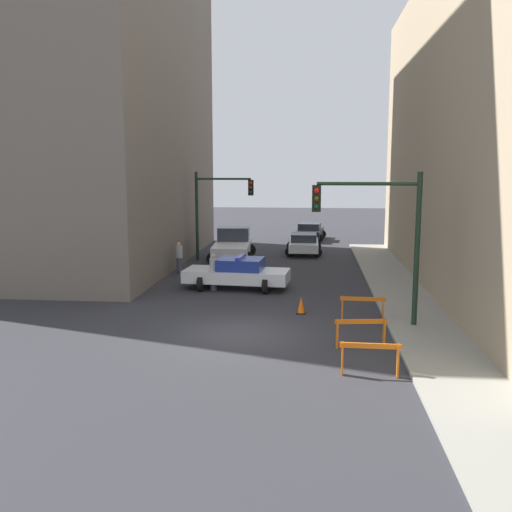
# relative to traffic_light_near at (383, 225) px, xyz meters

# --- Properties ---
(ground_plane) EXTENTS (120.00, 120.00, 0.00)m
(ground_plane) POSITION_rel_traffic_light_near_xyz_m (-4.73, -1.30, -3.53)
(ground_plane) COLOR #2D2D33
(sidewalk_right) EXTENTS (2.40, 44.00, 0.12)m
(sidewalk_right) POSITION_rel_traffic_light_near_xyz_m (1.47, -1.30, -3.47)
(sidewalk_right) COLOR gray
(sidewalk_right) RESTS_ON ground_plane
(building_corner_left) EXTENTS (14.00, 20.00, 22.23)m
(building_corner_left) POSITION_rel_traffic_light_near_xyz_m (-16.73, 12.70, 7.58)
(building_corner_left) COLOR #6B6056
(building_corner_left) RESTS_ON ground_plane
(traffic_light_near) EXTENTS (3.64, 0.35, 5.20)m
(traffic_light_near) POSITION_rel_traffic_light_near_xyz_m (0.00, 0.00, 0.00)
(traffic_light_near) COLOR black
(traffic_light_near) RESTS_ON sidewalk_right
(traffic_light_far) EXTENTS (3.44, 0.35, 5.20)m
(traffic_light_far) POSITION_rel_traffic_light_near_xyz_m (-8.03, 13.58, -0.13)
(traffic_light_far) COLOR black
(traffic_light_far) RESTS_ON ground_plane
(police_car) EXTENTS (4.84, 2.62, 1.52)m
(police_car) POSITION_rel_traffic_light_near_xyz_m (-5.69, 5.77, -2.81)
(police_car) COLOR white
(police_car) RESTS_ON ground_plane
(white_truck) EXTENTS (2.86, 5.51, 1.90)m
(white_truck) POSITION_rel_traffic_light_near_xyz_m (-7.03, 13.73, -2.62)
(white_truck) COLOR silver
(white_truck) RESTS_ON ground_plane
(parked_car_near) EXTENTS (2.30, 4.32, 1.31)m
(parked_car_near) POSITION_rel_traffic_light_near_xyz_m (-2.88, 16.66, -2.86)
(parked_car_near) COLOR silver
(parked_car_near) RESTS_ON ground_plane
(parked_car_mid) EXTENTS (2.55, 4.46, 1.31)m
(parked_car_mid) POSITION_rel_traffic_light_near_xyz_m (-2.53, 23.64, -2.86)
(parked_car_mid) COLOR black
(parked_car_mid) RESTS_ON ground_plane
(pedestrian_crossing) EXTENTS (0.38, 0.38, 1.66)m
(pedestrian_crossing) POSITION_rel_traffic_light_near_xyz_m (-6.73, 5.33, -2.67)
(pedestrian_crossing) COLOR #474C66
(pedestrian_crossing) RESTS_ON ground_plane
(pedestrian_corner) EXTENTS (0.36, 0.36, 1.66)m
(pedestrian_corner) POSITION_rel_traffic_light_near_xyz_m (-9.21, 9.22, -2.67)
(pedestrian_corner) COLOR #474C66
(pedestrian_corner) RESTS_ON ground_plane
(barrier_front) EXTENTS (1.60, 0.19, 0.90)m
(barrier_front) POSITION_rel_traffic_light_near_xyz_m (-0.79, -4.80, -2.91)
(barrier_front) COLOR orange
(barrier_front) RESTS_ON ground_plane
(barrier_mid) EXTENTS (1.59, 0.36, 0.90)m
(barrier_mid) POSITION_rel_traffic_light_near_xyz_m (-0.84, -2.41, -2.91)
(barrier_mid) COLOR orange
(barrier_mid) RESTS_ON ground_plane
(barrier_back) EXTENTS (1.60, 0.22, 0.90)m
(barrier_back) POSITION_rel_traffic_light_near_xyz_m (-0.52, 0.64, -2.91)
(barrier_back) COLOR orange
(barrier_back) RESTS_ON ground_plane
(traffic_cone) EXTENTS (0.36, 0.36, 0.66)m
(traffic_cone) POSITION_rel_traffic_light_near_xyz_m (-2.73, 1.57, -3.21)
(traffic_cone) COLOR black
(traffic_cone) RESTS_ON ground_plane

